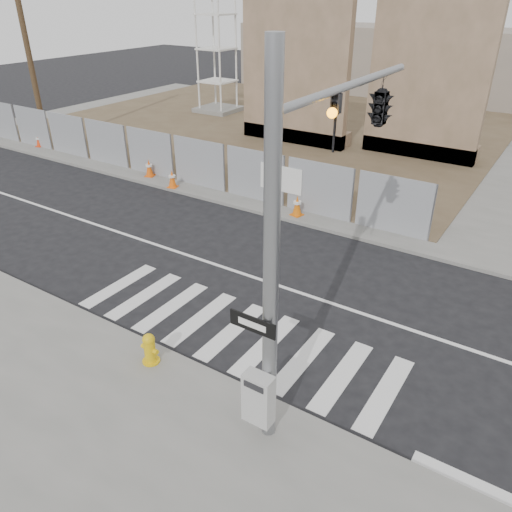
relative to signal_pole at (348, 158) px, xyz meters
The scene contains 12 objects.
ground 5.77m from the signal_pole, 140.66° to the left, with size 100.00×100.00×0.00m, color black.
sidewalk_far 16.91m from the signal_pole, 98.84° to the left, with size 50.00×20.00×0.12m, color slate.
signal_pole is the anchor object (origin of this frame).
chain_link_fence 14.80m from the signal_pole, 150.58° to the left, with size 24.60×0.04×2.00m, color gray.
concrete_wall_left 17.92m from the signal_pole, 122.11° to the left, with size 6.00×1.30×8.00m.
concrete_wall_right 16.46m from the signal_pole, 100.52° to the left, with size 5.50×1.30×8.00m.
utility_pole_left 21.84m from the signal_pole, 159.79° to the left, with size 1.60×0.28×10.00m.
fire_hydrant 5.95m from the signal_pole, 142.63° to the right, with size 0.47×0.42×0.76m.
traffic_cone_a 22.06m from the signal_pole, 160.95° to the left, with size 0.38×0.38×0.65m.
traffic_cone_b 14.57m from the signal_pole, 150.89° to the left, with size 0.50×0.50×0.77m.
traffic_cone_c 12.85m from the signal_pole, 148.84° to the left, with size 0.47×0.47×0.76m.
traffic_cone_d 9.03m from the signal_pole, 124.56° to the left, with size 0.48×0.48×0.78m.
Camera 1 is at (6.02, -10.65, 7.61)m, focal length 35.00 mm.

